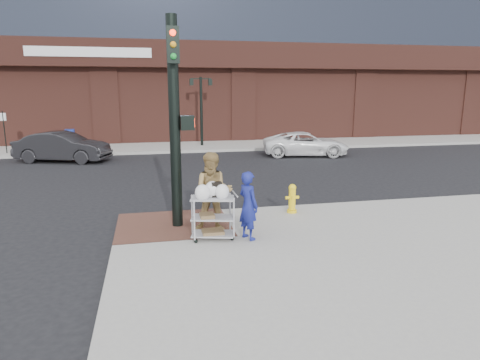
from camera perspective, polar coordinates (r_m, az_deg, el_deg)
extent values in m
plane|color=black|center=(10.19, -5.11, -8.05)|extent=(220.00, 220.00, 0.00)
cube|color=#989590|center=(43.81, 6.12, 7.58)|extent=(65.00, 36.00, 0.15)
cube|color=#552F28|center=(10.94, -8.85, -5.85)|extent=(2.80, 2.40, 0.01)
cylinder|color=black|center=(25.73, -5.17, 9.07)|extent=(0.16, 0.16, 4.00)
cube|color=black|center=(25.69, -5.26, 13.30)|extent=(1.20, 0.06, 0.06)
cube|color=black|center=(25.63, -6.50, 12.83)|extent=(0.22, 0.22, 0.35)
cube|color=black|center=(25.76, -4.00, 12.87)|extent=(0.22, 0.22, 0.35)
cylinder|color=black|center=(25.69, -28.88, 5.60)|extent=(0.05, 0.05, 2.20)
cylinder|color=black|center=(10.35, -8.71, 7.25)|extent=(0.26, 0.26, 5.00)
cube|color=black|center=(10.37, -7.05, 7.58)|extent=(0.32, 0.28, 0.34)
cube|color=#FF260C|center=(10.39, -6.16, 7.61)|extent=(0.02, 0.18, 0.22)
cube|color=black|center=(10.08, -8.95, 17.36)|extent=(0.28, 0.18, 0.80)
imported|color=navy|center=(9.61, 1.11, -3.41)|extent=(0.59, 0.68, 1.56)
imported|color=#9E7F4A|center=(10.17, -3.57, -1.59)|extent=(1.05, 0.90, 1.90)
imported|color=black|center=(22.46, -22.59, 4.11)|extent=(4.69, 2.83, 1.46)
imported|color=white|center=(22.94, 8.76, 4.78)|extent=(4.80, 2.90, 1.25)
cube|color=#A3A3A8|center=(9.57, -3.69, -2.43)|extent=(1.04, 0.73, 0.03)
cube|color=#A3A3A8|center=(9.69, -3.66, -5.01)|extent=(1.04, 0.73, 0.03)
cube|color=#A3A3A8|center=(9.81, -3.63, -7.18)|extent=(1.04, 0.73, 0.03)
cube|color=black|center=(9.59, -3.13, -1.35)|extent=(0.23, 0.15, 0.34)
cube|color=brown|center=(9.66, -4.40, -4.76)|extent=(0.31, 0.36, 0.08)
cube|color=brown|center=(9.80, -3.63, -6.89)|extent=(0.48, 0.38, 0.07)
cylinder|color=yellow|center=(11.91, 6.92, -4.13)|extent=(0.26, 0.26, 0.08)
cylinder|color=yellow|center=(11.82, 6.96, -2.55)|extent=(0.19, 0.19, 0.59)
sphere|color=yellow|center=(11.75, 7.00, -1.03)|extent=(0.21, 0.21, 0.21)
cylinder|color=yellow|center=(11.81, 6.97, -2.33)|extent=(0.38, 0.09, 0.09)
cube|color=#B21914|center=(25.11, -22.14, 4.65)|extent=(0.45, 0.42, 0.94)
cube|color=yellow|center=(24.94, -23.37, 4.64)|extent=(0.49, 0.45, 1.06)
cube|color=navy|center=(25.57, -21.69, 5.03)|extent=(0.48, 0.44, 1.14)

